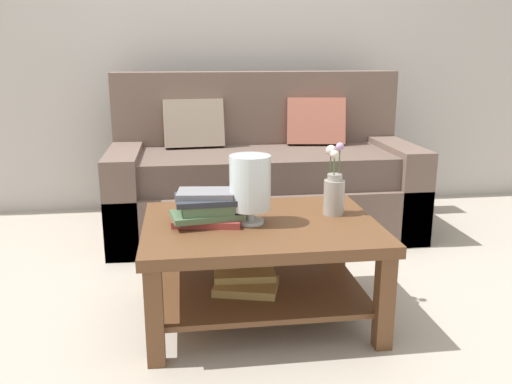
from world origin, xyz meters
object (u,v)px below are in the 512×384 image
book_stack_main (207,208)px  glass_hurricane_vase (250,184)px  coffee_table (260,250)px  flower_pitcher (334,190)px  couch (262,177)px

book_stack_main → glass_hurricane_vase: size_ratio=1.08×
coffee_table → flower_pitcher: (0.36, 0.08, 0.25)m
coffee_table → flower_pitcher: 0.44m
glass_hurricane_vase → flower_pitcher: 0.42m
couch → flower_pitcher: 1.23m
coffee_table → book_stack_main: book_stack_main is taller
coffee_table → flower_pitcher: bearing=12.1°
couch → glass_hurricane_vase: bearing=-100.8°
book_stack_main → glass_hurricane_vase: 0.22m
couch → flower_pitcher: size_ratio=5.94×
couch → coffee_table: couch is taller
couch → coffee_table: 1.29m
glass_hurricane_vase → coffee_table: bearing=7.0°
glass_hurricane_vase → flower_pitcher: bearing=11.5°
couch → book_stack_main: 1.34m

